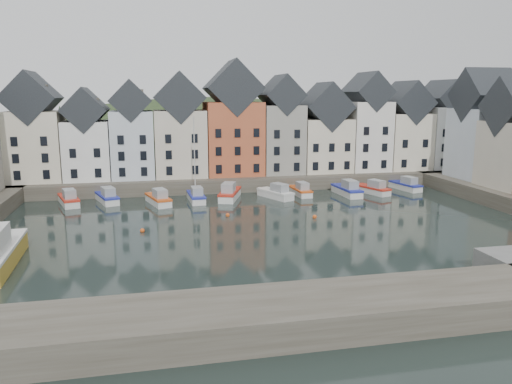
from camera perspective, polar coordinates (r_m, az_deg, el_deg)
name	(u,v)px	position (r m, az deg, el deg)	size (l,w,h in m)	color
ground	(276,232)	(53.51, 2.32, -4.60)	(260.00, 260.00, 0.00)	black
far_quay	(231,178)	(82.03, -2.87, 1.63)	(90.00, 16.00, 2.00)	#433E33
near_wall	(206,322)	(31.10, -5.79, -14.61)	(50.00, 6.00, 2.00)	#433E33
hillside	(213,243)	(111.49, -4.92, -5.86)	(153.60, 70.40, 64.00)	#26371B
far_terrace	(253,130)	(79.73, -0.39, 7.07)	(72.37, 8.16, 17.78)	beige
mooring_buoys	(231,221)	(57.73, -2.85, -3.27)	(20.50, 5.50, 0.50)	#D55119
boat_a	(69,200)	(70.82, -20.61, -0.81)	(3.72, 6.67, 2.45)	silver
boat_b	(107,197)	(70.68, -16.64, -0.59)	(3.78, 6.63, 2.43)	silver
boat_c	(159,199)	(67.86, -11.07, -0.80)	(3.58, 6.63, 2.43)	silver
boat_d	(196,196)	(68.88, -6.84, -0.46)	(2.19, 6.23, 11.76)	silver
boat_e	(230,194)	(69.94, -3.03, -0.19)	(4.35, 7.36, 2.70)	silver
boat_f	(276,193)	(70.63, 2.32, -0.14)	(4.39, 6.51, 2.41)	silver
boat_g	(301,191)	(73.01, 5.12, 0.15)	(2.14, 5.91, 2.23)	silver
boat_h	(347,190)	(73.82, 10.40, 0.22)	(2.47, 6.89, 2.61)	silver
boat_i	(373,189)	(75.82, 13.22, 0.34)	(3.81, 6.42, 2.35)	silver
boat_j	(406,185)	(80.22, 16.74, 0.74)	(3.01, 6.37, 2.35)	silver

